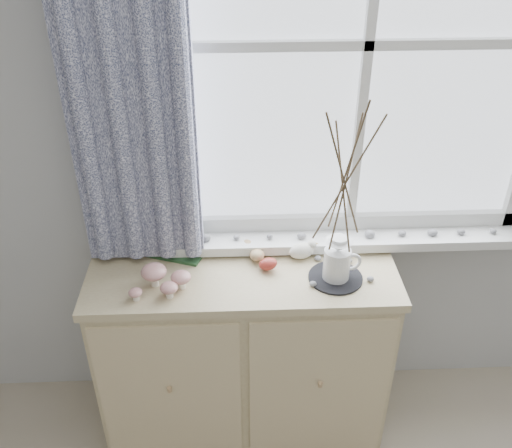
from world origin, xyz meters
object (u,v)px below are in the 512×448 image
sideboard (244,351)px  toadstool_cluster (162,278)px  botanical_book (169,237)px  twig_pitcher (345,177)px

sideboard → toadstool_cluster: 0.57m
botanical_book → twig_pitcher: size_ratio=0.38×
sideboard → twig_pitcher: size_ratio=1.58×
sideboard → twig_pitcher: 0.93m
botanical_book → toadstool_cluster: bearing=-74.5°
botanical_book → toadstool_cluster: size_ratio=1.32×
twig_pitcher → sideboard: bearing=165.3°
sideboard → toadstool_cluster: (-0.30, -0.09, 0.47)m
sideboard → toadstool_cluster: bearing=-163.8°
sideboard → botanical_book: (-0.28, 0.10, 0.53)m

